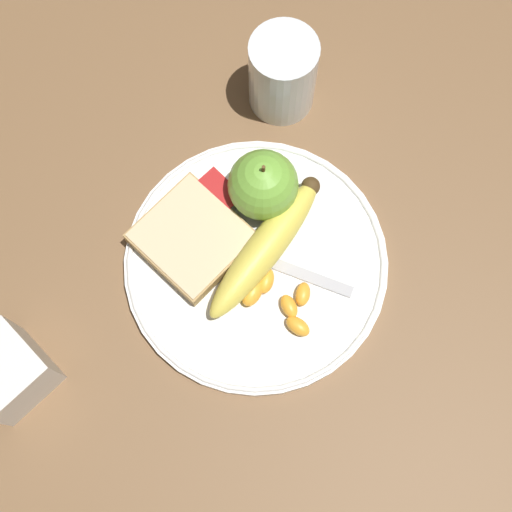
% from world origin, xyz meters
% --- Properties ---
extents(ground_plane, '(3.00, 3.00, 0.00)m').
position_xyz_m(ground_plane, '(0.00, 0.00, 0.00)').
color(ground_plane, brown).
extents(plate, '(0.28, 0.28, 0.01)m').
position_xyz_m(plate, '(0.00, 0.00, 0.01)').
color(plate, white).
rests_on(plate, ground_plane).
extents(juice_glass, '(0.07, 0.07, 0.10)m').
position_xyz_m(juice_glass, '(0.12, -0.16, 0.05)').
color(juice_glass, silver).
rests_on(juice_glass, ground_plane).
extents(apple, '(0.07, 0.07, 0.08)m').
position_xyz_m(apple, '(0.05, -0.06, 0.05)').
color(apple, '#72B23D').
rests_on(apple, plate).
extents(banana, '(0.07, 0.19, 0.04)m').
position_xyz_m(banana, '(0.00, -0.02, 0.03)').
color(banana, '#E0CC4C').
rests_on(banana, plate).
extents(bread_slice, '(0.11, 0.10, 0.02)m').
position_xyz_m(bread_slice, '(0.06, 0.03, 0.02)').
color(bread_slice, '#AB8751').
rests_on(bread_slice, plate).
extents(fork, '(0.16, 0.08, 0.00)m').
position_xyz_m(fork, '(-0.01, -0.01, 0.01)').
color(fork, '#B2B2B7').
rests_on(fork, plate).
extents(jam_packet, '(0.05, 0.04, 0.02)m').
position_xyz_m(jam_packet, '(0.08, -0.02, 0.02)').
color(jam_packet, silver).
rests_on(jam_packet, plate).
extents(orange_segment_0, '(0.03, 0.03, 0.02)m').
position_xyz_m(orange_segment_0, '(-0.02, 0.01, 0.02)').
color(orange_segment_0, '#F9A32D').
rests_on(orange_segment_0, plate).
extents(orange_segment_1, '(0.03, 0.02, 0.02)m').
position_xyz_m(orange_segment_1, '(-0.08, 0.02, 0.02)').
color(orange_segment_1, '#F9A32D').
rests_on(orange_segment_1, plate).
extents(orange_segment_2, '(0.03, 0.03, 0.01)m').
position_xyz_m(orange_segment_2, '(-0.06, -0.01, 0.02)').
color(orange_segment_2, '#F9A32D').
rests_on(orange_segment_2, plate).
extents(orange_segment_3, '(0.03, 0.04, 0.02)m').
position_xyz_m(orange_segment_3, '(-0.02, 0.03, 0.02)').
color(orange_segment_3, '#F9A32D').
rests_on(orange_segment_3, plate).
extents(orange_segment_4, '(0.02, 0.03, 0.01)m').
position_xyz_m(orange_segment_4, '(-0.01, 0.03, 0.02)').
color(orange_segment_4, '#F9A32D').
rests_on(orange_segment_4, plate).
extents(orange_segment_5, '(0.03, 0.02, 0.01)m').
position_xyz_m(orange_segment_5, '(-0.06, 0.01, 0.02)').
color(orange_segment_5, '#F9A32D').
rests_on(orange_segment_5, plate).
extents(condiment_caddy, '(0.07, 0.07, 0.07)m').
position_xyz_m(condiment_caddy, '(0.08, 0.26, 0.04)').
color(condiment_caddy, silver).
rests_on(condiment_caddy, ground_plane).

